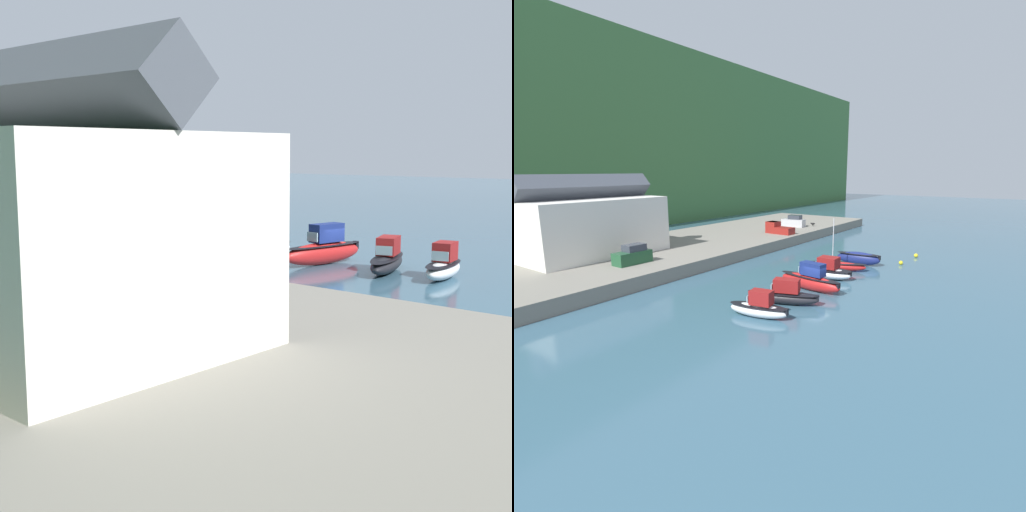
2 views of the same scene
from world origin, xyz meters
The scene contains 12 objects.
ground_plane centered at (0.00, 0.00, 0.00)m, with size 320.00×320.00×0.00m, color #385B70.
quay_promenade centered at (0.00, 24.88, 0.77)m, with size 97.04×20.87×1.55m.
harbor_clubhouse centered at (-6.17, 27.98, 5.31)m, with size 16.71×9.72×9.86m.
moored_boat_0 centered at (-8.65, 0.46, 0.82)m, with size 2.53×5.47×2.29m.
moored_boat_1 centered at (-4.68, 0.61, 0.83)m, with size 3.71×6.86×2.32m.
moored_boat_2 centered at (0.41, 0.72, 1.06)m, with size 2.60×7.49×2.86m.
moored_boat_3 centered at (5.40, 1.42, 0.87)m, with size 2.75×6.23×2.42m.
moored_boat_4 centered at (9.27, 1.97, 0.58)m, with size 3.83×7.19×6.30m.
moored_boat_5 centered at (13.56, 0.97, 0.87)m, with size 1.99×5.82×1.65m.
parked_car_0 centered at (-6.45, 19.64, 2.47)m, with size 4.22×1.84×2.16m.
mooring_buoy_0 centered at (22.19, -3.93, 0.27)m, with size 0.55×0.55×0.55m.
mooring_buoy_1 centered at (16.64, -3.53, 0.26)m, with size 0.52×0.52×0.52m.
Camera 1 is at (-28.83, 41.25, 7.92)m, focal length 50.00 mm.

